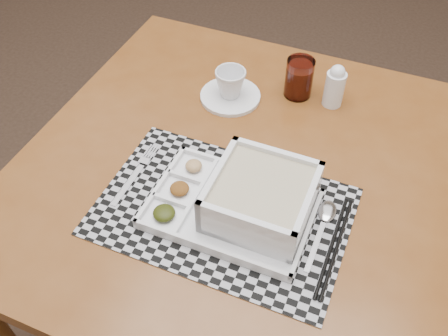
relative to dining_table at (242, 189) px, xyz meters
The scene contains 11 objects.
floor 1.22m from the dining_table, 129.43° to the left, with size 5.00×5.00×0.00m, color black.
dining_table is the anchor object (origin of this frame).
placemat 0.15m from the dining_table, 90.76° to the right, with size 0.50×0.33×0.00m, color #99989F.
serving_tray 0.17m from the dining_table, 64.64° to the right, with size 0.33×0.24×0.10m.
fork 0.24m from the dining_table, 156.18° to the right, with size 0.03×0.19×0.00m.
spoon 0.23m from the dining_table, 22.24° to the right, with size 0.04×0.18×0.01m.
chopsticks 0.28m from the dining_table, 33.14° to the right, with size 0.03×0.24×0.01m.
saucer 0.25m from the dining_table, 114.66° to the left, with size 0.15×0.15×0.01m, color silver.
cup 0.26m from the dining_table, 114.66° to the left, with size 0.08×0.08×0.07m, color silver.
juice_glass 0.31m from the dining_table, 78.82° to the left, with size 0.07×0.07×0.10m.
creamer_bottle 0.33m from the dining_table, 62.19° to the left, with size 0.05×0.05×0.11m.
Camera 1 is at (0.85, -1.51, 1.51)m, focal length 40.00 mm.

